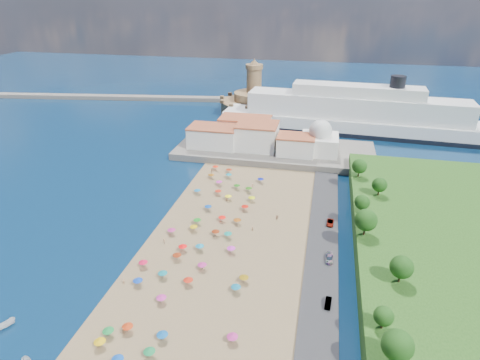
# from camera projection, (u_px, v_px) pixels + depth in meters

# --- Properties ---
(ground) EXTENTS (700.00, 700.00, 0.00)m
(ground) POSITION_uv_depth(u_px,v_px,m) (210.00, 236.00, 123.44)
(ground) COLOR #071938
(ground) RESTS_ON ground
(terrace) EXTENTS (90.00, 36.00, 3.00)m
(terrace) POSITION_uv_depth(u_px,v_px,m) (275.00, 151.00, 185.39)
(terrace) COLOR #59544C
(terrace) RESTS_ON ground
(jetty) EXTENTS (18.00, 70.00, 2.40)m
(jetty) POSITION_uv_depth(u_px,v_px,m) (244.00, 126.00, 220.68)
(jetty) COLOR #59544C
(jetty) RESTS_ON ground
(breakwater) EXTENTS (199.03, 34.77, 2.60)m
(breakwater) POSITION_uv_depth(u_px,v_px,m) (119.00, 97.00, 279.25)
(breakwater) COLOR #59544C
(breakwater) RESTS_ON ground
(waterfront_buildings) EXTENTS (57.00, 29.00, 11.00)m
(waterfront_buildings) POSITION_uv_depth(u_px,v_px,m) (247.00, 135.00, 185.75)
(waterfront_buildings) COLOR silver
(waterfront_buildings) RESTS_ON terrace
(domed_building) EXTENTS (16.00, 16.00, 15.00)m
(domed_building) POSITION_uv_depth(u_px,v_px,m) (320.00, 140.00, 176.59)
(domed_building) COLOR silver
(domed_building) RESTS_ON terrace
(fortress) EXTENTS (40.00, 40.00, 32.40)m
(fortress) POSITION_uv_depth(u_px,v_px,m) (254.00, 103.00, 244.85)
(fortress) COLOR olive
(fortress) RESTS_ON ground
(cruise_ship) EXTENTS (141.70, 28.93, 30.74)m
(cruise_ship) POSITION_uv_depth(u_px,v_px,m) (355.00, 116.00, 210.34)
(cruise_ship) COLOR black
(cruise_ship) RESTS_ON ground
(beach_parasols) EXTENTS (32.68, 115.23, 2.20)m
(beach_parasols) POSITION_uv_depth(u_px,v_px,m) (196.00, 250.00, 113.11)
(beach_parasols) COLOR gray
(beach_parasols) RESTS_ON beach
(beachgoers) EXTENTS (38.61, 105.17, 1.90)m
(beachgoers) POSITION_uv_depth(u_px,v_px,m) (204.00, 242.00, 118.46)
(beachgoers) COLOR tan
(beachgoers) RESTS_ON beach
(moored_boats) EXTENTS (16.11, 12.58, 1.77)m
(moored_boats) POSITION_uv_depth(u_px,v_px,m) (18.00, 346.00, 84.03)
(moored_boats) COLOR white
(moored_boats) RESTS_ON ground
(parked_cars) EXTENTS (2.43, 41.78, 1.45)m
(parked_cars) POSITION_uv_depth(u_px,v_px,m) (329.00, 252.00, 113.35)
(parked_cars) COLOR gray
(parked_cars) RESTS_ON promenade
(hillside_trees) EXTENTS (12.77, 106.10, 8.01)m
(hillside_trees) POSITION_uv_depth(u_px,v_px,m) (378.00, 243.00, 101.91)
(hillside_trees) COLOR #382314
(hillside_trees) RESTS_ON hillside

